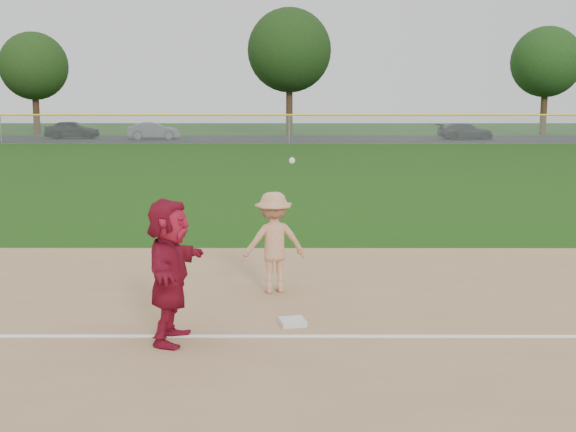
{
  "coord_description": "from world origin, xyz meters",
  "views": [
    {
      "loc": [
        0.03,
        -10.19,
        3.24
      ],
      "look_at": [
        0.0,
        1.5,
        1.3
      ],
      "focal_mm": 45.0,
      "sensor_mm": 36.0,
      "label": 1
    }
  ],
  "objects_px": {
    "first_base": "(293,322)",
    "car_right": "(465,131)",
    "base_runner": "(169,271)",
    "car_left": "(72,130)",
    "car_mid": "(153,131)"
  },
  "relations": [
    {
      "from": "base_runner",
      "to": "car_right",
      "type": "distance_m",
      "value": 48.68
    },
    {
      "from": "first_base",
      "to": "car_right",
      "type": "bearing_deg",
      "value": 73.61
    },
    {
      "from": "car_right",
      "to": "base_runner",
      "type": "bearing_deg",
      "value": 155.77
    },
    {
      "from": "first_base",
      "to": "car_left",
      "type": "relative_size",
      "value": 0.08
    },
    {
      "from": "car_left",
      "to": "base_runner",
      "type": "bearing_deg",
      "value": -164.87
    },
    {
      "from": "first_base",
      "to": "base_runner",
      "type": "relative_size",
      "value": 0.18
    },
    {
      "from": "car_mid",
      "to": "car_right",
      "type": "distance_m",
      "value": 23.93
    },
    {
      "from": "car_left",
      "to": "car_right",
      "type": "bearing_deg",
      "value": -94.62
    },
    {
      "from": "car_right",
      "to": "car_mid",
      "type": "bearing_deg",
      "value": 83.35
    },
    {
      "from": "base_runner",
      "to": "car_mid",
      "type": "xyz_separation_m",
      "value": [
        -8.9,
        46.47,
        -0.32
      ]
    },
    {
      "from": "first_base",
      "to": "car_right",
      "type": "distance_m",
      "value": 47.52
    },
    {
      "from": "car_left",
      "to": "car_right",
      "type": "xyz_separation_m",
      "value": [
        30.38,
        -0.93,
        -0.09
      ]
    },
    {
      "from": "car_mid",
      "to": "base_runner",
      "type": "bearing_deg",
      "value": 179.02
    },
    {
      "from": "base_runner",
      "to": "car_right",
      "type": "height_order",
      "value": "base_runner"
    },
    {
      "from": "car_right",
      "to": "car_left",
      "type": "bearing_deg",
      "value": 82.0
    }
  ]
}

